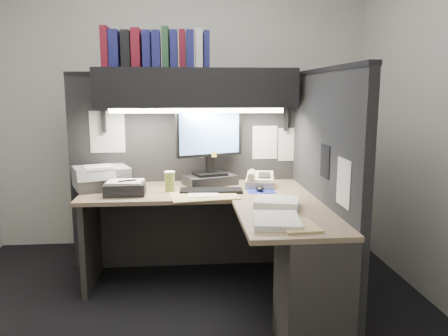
{
  "coord_description": "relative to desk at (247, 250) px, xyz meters",
  "views": [
    {
      "loc": [
        0.03,
        -2.72,
        1.47
      ],
      "look_at": [
        0.32,
        0.51,
        0.9
      ],
      "focal_mm": 35.0,
      "sensor_mm": 36.0,
      "label": 1
    }
  ],
  "objects": [
    {
      "name": "paper_stack_a",
      "position": [
        0.19,
        0.0,
        0.31
      ],
      "size": [
        0.33,
        0.3,
        0.05
      ],
      "primitive_type": "cube",
      "rotation": [
        0.0,
        0.0,
        -0.28
      ],
      "color": "white",
      "rests_on": "desk"
    },
    {
      "name": "open_folder",
      "position": [
        -0.27,
        0.34,
        0.29
      ],
      "size": [
        0.52,
        0.38,
        0.01
      ],
      "primitive_type": "cube",
      "rotation": [
        0.0,
        0.0,
        0.15
      ],
      "color": "tan",
      "rests_on": "desk"
    },
    {
      "name": "wall_front",
      "position": [
        -0.43,
        -1.5,
        0.91
      ],
      "size": [
        3.5,
        0.04,
        2.7
      ],
      "primitive_type": "cube",
      "color": "silver",
      "rests_on": "floor"
    },
    {
      "name": "keyboard",
      "position": [
        -0.21,
        0.47,
        0.3
      ],
      "size": [
        0.47,
        0.18,
        0.02
      ],
      "primitive_type": "cube",
      "rotation": [
        0.0,
        0.0,
        -0.04
      ],
      "color": "black",
      "rests_on": "desk"
    },
    {
      "name": "manila_stack",
      "position": [
        0.22,
        -0.44,
        0.29
      ],
      "size": [
        0.22,
        0.27,
        0.01
      ],
      "primitive_type": "cube",
      "rotation": [
        0.0,
        0.0,
        0.08
      ],
      "color": "tan",
      "rests_on": "desk"
    },
    {
      "name": "partition_right",
      "position": [
        0.55,
        0.18,
        0.36
      ],
      "size": [
        0.06,
        1.5,
        1.6
      ],
      "primitive_type": "cube",
      "color": "black",
      "rests_on": "floor"
    },
    {
      "name": "task_light_tube",
      "position": [
        -0.3,
        0.61,
        0.89
      ],
      "size": [
        1.32,
        0.04,
        0.04
      ],
      "primitive_type": "cylinder",
      "rotation": [
        0.0,
        1.57,
        0.0
      ],
      "color": "white",
      "rests_on": "overhead_shelf"
    },
    {
      "name": "paper_stack_b",
      "position": [
        0.12,
        -0.35,
        0.3
      ],
      "size": [
        0.3,
        0.36,
        0.03
      ],
      "primitive_type": "cube",
      "rotation": [
        0.0,
        0.0,
        -0.12
      ],
      "color": "white",
      "rests_on": "desk"
    },
    {
      "name": "mouse",
      "position": [
        0.16,
        0.46,
        0.31
      ],
      "size": [
        0.06,
        0.1,
        0.04
      ],
      "primitive_type": "ellipsoid",
      "rotation": [
        0.0,
        0.0,
        -0.01
      ],
      "color": "black",
      "rests_on": "mousepad"
    },
    {
      "name": "mousepad",
      "position": [
        0.17,
        0.47,
        0.29
      ],
      "size": [
        0.21,
        0.19,
        0.0
      ],
      "primitive_type": "cube",
      "rotation": [
        0.0,
        0.0,
        0.04
      ],
      "color": "navy",
      "rests_on": "desk"
    },
    {
      "name": "binder_row",
      "position": [
        -0.61,
        0.75,
        1.35
      ],
      "size": [
        0.8,
        0.25,
        0.3
      ],
      "color": "maroon",
      "rests_on": "overhead_shelf"
    },
    {
      "name": "monitor",
      "position": [
        -0.2,
        0.73,
        0.52
      ],
      "size": [
        0.53,
        0.37,
        0.6
      ],
      "rotation": [
        0.0,
        0.0,
        0.35
      ],
      "color": "black",
      "rests_on": "desk"
    },
    {
      "name": "overhead_shelf",
      "position": [
        -0.3,
        0.75,
        1.06
      ],
      "size": [
        1.55,
        0.34,
        0.3
      ],
      "primitive_type": "cube",
      "color": "black",
      "rests_on": "partition_back"
    },
    {
      "name": "desk",
      "position": [
        0.0,
        0.0,
        0.0
      ],
      "size": [
        1.7,
        1.53,
        0.73
      ],
      "color": "#8D7A5A",
      "rests_on": "floor"
    },
    {
      "name": "pinned_papers",
      "position": [
        -0.0,
        0.56,
        0.61
      ],
      "size": [
        1.76,
        1.31,
        0.51
      ],
      "color": "white",
      "rests_on": "partition_back"
    },
    {
      "name": "telephone",
      "position": [
        0.19,
        0.63,
        0.33
      ],
      "size": [
        0.27,
        0.27,
        0.09
      ],
      "primitive_type": "cube",
      "rotation": [
        0.0,
        0.0,
        -0.2
      ],
      "color": "#C0B494",
      "rests_on": "desk"
    },
    {
      "name": "floor",
      "position": [
        -0.43,
        0.0,
        -0.44
      ],
      "size": [
        3.5,
        3.5,
        0.0
      ],
      "primitive_type": "plane",
      "color": "black",
      "rests_on": "ground"
    },
    {
      "name": "partition_back",
      "position": [
        -0.4,
        0.93,
        0.36
      ],
      "size": [
        1.9,
        0.06,
        1.6
      ],
      "primitive_type": "cube",
      "color": "black",
      "rests_on": "floor"
    },
    {
      "name": "notebook_stack",
      "position": [
        -0.84,
        0.46,
        0.33
      ],
      "size": [
        0.3,
        0.25,
        0.09
      ],
      "primitive_type": "cube",
      "rotation": [
        0.0,
        0.0,
        0.03
      ],
      "color": "black",
      "rests_on": "desk"
    },
    {
      "name": "printer",
      "position": [
        -1.06,
        0.72,
        0.37
      ],
      "size": [
        0.5,
        0.46,
        0.16
      ],
      "primitive_type": "cube",
      "rotation": [
        0.0,
        0.0,
        0.37
      ],
      "color": "#95979A",
      "rests_on": "desk"
    },
    {
      "name": "coffee_cup",
      "position": [
        -0.52,
        0.52,
        0.36
      ],
      "size": [
        0.08,
        0.08,
        0.14
      ],
      "primitive_type": "cylinder",
      "rotation": [
        0.0,
        0.0,
        -0.1
      ],
      "color": "#B3AE47",
      "rests_on": "desk"
    },
    {
      "name": "wall_back",
      "position": [
        -0.43,
        1.5,
        0.91
      ],
      "size": [
        3.5,
        0.04,
        2.7
      ],
      "primitive_type": "cube",
      "color": "silver",
      "rests_on": "floor"
    }
  ]
}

